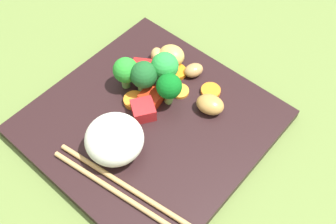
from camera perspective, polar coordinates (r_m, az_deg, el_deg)
The scene contains 20 objects.
ground_plane at distance 54.40cm, azimuth -2.48°, elevation -2.56°, with size 110.00×110.00×2.00cm, color olive.
square_plate at distance 52.94cm, azimuth -2.55°, elevation -1.52°, with size 28.42×28.42×1.51cm, color black.
rice_mound at distance 48.05cm, azimuth -7.90°, elevation -3.76°, with size 7.11×7.17×5.21cm, color white.
broccoli_floret_0 at distance 53.82cm, azimuth -6.11°, elevation 5.92°, with size 3.51×3.51×4.89cm.
broccoli_floret_1 at distance 53.40cm, azimuth -0.48°, elevation 6.45°, with size 3.77×3.77×5.60cm.
broccoli_floret_2 at distance 51.37cm, azimuth 0.16°, elevation 3.63°, with size 3.42×3.42×5.20cm.
broccoli_floret_3 at distance 52.77cm, azimuth -3.51°, elevation 5.23°, with size 3.69×3.69×5.31cm.
carrot_slice_0 at distance 55.07cm, azimuth 6.16°, elevation 3.04°, with size 2.73×2.73×0.60cm, color orange.
carrot_slice_1 at distance 54.69cm, azimuth 2.06°, elevation 2.79°, with size 2.52×2.52×0.44cm, color #F99E30.
carrot_slice_2 at distance 53.86cm, azimuth -4.87°, elevation 1.69°, with size 2.95×2.95×0.71cm, color orange.
carrot_slice_3 at distance 57.41cm, azimuth -1.78°, elevation 6.09°, with size 2.16×2.16×0.41cm, color orange.
carrot_slice_4 at distance 56.93cm, azimuth 1.24°, elevation 5.77°, with size 2.87×2.87×0.70cm, color orange.
pepper_chunk_0 at distance 53.61cm, azimuth -2.34°, elevation 2.25°, with size 2.82×2.86×1.51cm, color red.
pepper_chunk_1 at distance 56.36cm, azimuth -3.76°, elevation 6.12°, with size 2.40×2.61×2.17cm, color red.
pepper_chunk_2 at distance 52.20cm, azimuth -3.26°, elevation 0.57°, with size 2.93×2.93×1.96cm, color red.
chicken_piece_0 at distance 58.26cm, azimuth -1.60°, elevation 8.17°, with size 2.51×1.82×2.00cm, color tan.
chicken_piece_1 at distance 52.59cm, azimuth 6.08°, elevation 1.09°, with size 3.78×2.97×2.25cm, color #B88844.
chicken_piece_2 at distance 56.57cm, azimuth 3.70°, elevation 6.02°, with size 2.87×2.12×1.72cm, color tan.
chicken_piece_3 at distance 57.69cm, azimuth 0.51°, elevation 8.14°, with size 3.84×3.43×2.76cm, color tan.
chopstick_pair at distance 47.12cm, azimuth -6.17°, elevation -11.33°, with size 4.64×20.46×0.62cm.
Camera 1 is at (20.80, 21.26, 44.55)cm, focal length 42.33 mm.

